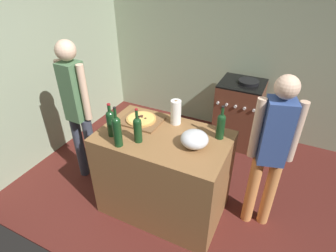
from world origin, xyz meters
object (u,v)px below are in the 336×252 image
(wine_bottle_dark, at_px, (138,128))
(wine_bottle_green, at_px, (221,125))
(person_in_red, at_px, (271,149))
(person_in_stripes, at_px, (77,107))
(wine_bottle_clear, at_px, (117,130))
(mixing_bowl, at_px, (194,139))
(wine_bottle_amber, at_px, (111,122))
(paper_towel_roll, at_px, (176,112))
(stove, at_px, (238,113))
(pizza, at_px, (141,119))

(wine_bottle_dark, xyz_separation_m, wine_bottle_green, (0.64, 0.37, 0.00))
(person_in_red, bearing_deg, person_in_stripes, -173.61)
(wine_bottle_clear, relative_size, person_in_red, 0.24)
(person_in_stripes, bearing_deg, mixing_bowl, -2.46)
(mixing_bowl, xyz_separation_m, wine_bottle_green, (0.16, 0.23, 0.06))
(wine_bottle_dark, bearing_deg, wine_bottle_amber, -174.91)
(wine_bottle_dark, bearing_deg, wine_bottle_green, 30.14)
(person_in_stripes, bearing_deg, paper_towel_roll, 11.92)
(wine_bottle_green, height_order, stove, wine_bottle_green)
(wine_bottle_dark, bearing_deg, stove, 72.78)
(stove, bearing_deg, mixing_bowl, -92.30)
(wine_bottle_amber, relative_size, wine_bottle_dark, 0.99)
(pizza, relative_size, wine_bottle_green, 0.92)
(mixing_bowl, bearing_deg, wine_bottle_dark, -163.15)
(pizza, height_order, wine_bottle_dark, wine_bottle_dark)
(person_in_stripes, bearing_deg, wine_bottle_clear, -23.51)
(person_in_red, bearing_deg, stove, 112.52)
(wine_bottle_amber, height_order, person_in_stripes, person_in_stripes)
(pizza, relative_size, paper_towel_roll, 1.19)
(wine_bottle_amber, height_order, wine_bottle_dark, wine_bottle_dark)
(wine_bottle_green, bearing_deg, paper_towel_roll, 173.11)
(pizza, height_order, mixing_bowl, mixing_bowl)
(stove, relative_size, person_in_red, 0.60)
(pizza, xyz_separation_m, person_in_red, (1.24, 0.12, -0.04))
(person_in_stripes, bearing_deg, person_in_red, 6.39)
(wine_bottle_green, relative_size, person_in_stripes, 0.19)
(pizza, bearing_deg, person_in_red, 5.59)
(paper_towel_roll, height_order, wine_bottle_amber, wine_bottle_amber)
(paper_towel_roll, relative_size, wine_bottle_green, 0.77)
(wine_bottle_amber, bearing_deg, mixing_bowl, 12.75)
(wine_bottle_clear, relative_size, stove, 0.39)
(mixing_bowl, xyz_separation_m, paper_towel_roll, (-0.31, 0.28, 0.05))
(pizza, height_order, wine_bottle_green, wine_bottle_green)
(mixing_bowl, xyz_separation_m, wine_bottle_amber, (-0.75, -0.17, 0.07))
(wine_bottle_dark, relative_size, stove, 0.34)
(stove, xyz_separation_m, person_in_red, (0.55, -1.33, 0.46))
(wine_bottle_dark, distance_m, stove, 1.93)
(pizza, bearing_deg, wine_bottle_clear, -86.40)
(pizza, relative_size, stove, 0.31)
(wine_bottle_amber, relative_size, stove, 0.34)
(mixing_bowl, height_order, paper_towel_roll, paper_towel_roll)
(wine_bottle_clear, xyz_separation_m, wine_bottle_green, (0.76, 0.50, -0.02))
(paper_towel_roll, bearing_deg, person_in_red, -0.11)
(wine_bottle_clear, relative_size, wine_bottle_dark, 1.15)
(wine_bottle_amber, bearing_deg, stove, 65.49)
(pizza, xyz_separation_m, person_in_stripes, (-0.74, -0.10, 0.00))
(wine_bottle_clear, xyz_separation_m, person_in_stripes, (-0.76, 0.33, -0.12))
(paper_towel_roll, height_order, person_in_stripes, person_in_stripes)
(wine_bottle_clear, bearing_deg, wine_bottle_green, 33.23)
(wine_bottle_amber, height_order, wine_bottle_green, same)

